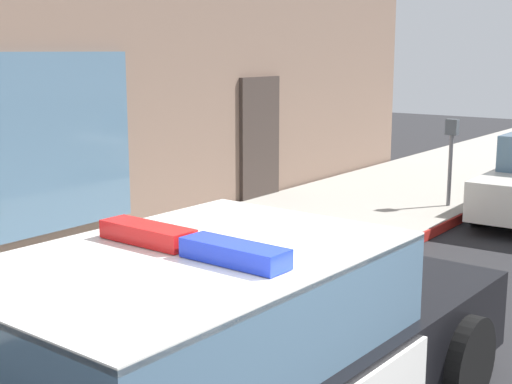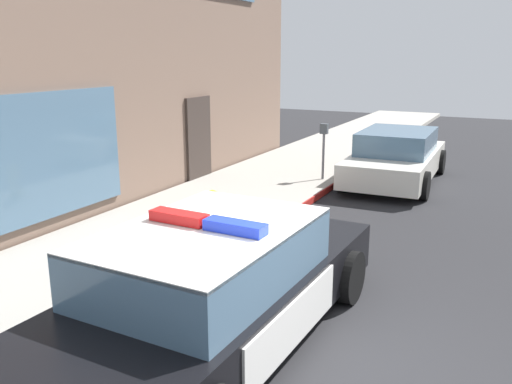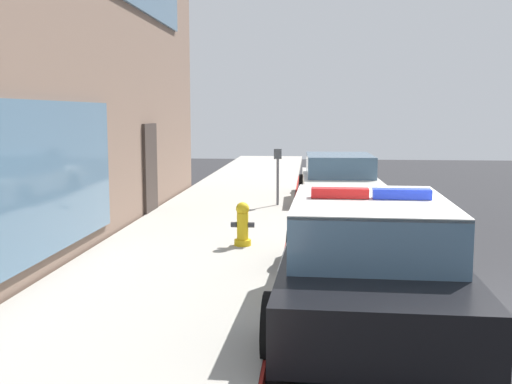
# 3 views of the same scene
# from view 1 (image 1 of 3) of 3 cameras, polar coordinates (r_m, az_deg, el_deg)

# --- Properties ---
(police_cruiser) EXTENTS (4.94, 2.23, 1.49)m
(police_cruiser) POSITION_cam_1_polar(r_m,az_deg,el_deg) (4.48, -3.92, -13.07)
(police_cruiser) COLOR black
(police_cruiser) RESTS_ON ground
(fire_hydrant) EXTENTS (0.34, 0.39, 0.73)m
(fire_hydrant) POSITION_cam_1_polar(r_m,az_deg,el_deg) (7.74, -0.03, -3.95)
(fire_hydrant) COLOR gold
(fire_hydrant) RESTS_ON sidewalk
(parking_meter) EXTENTS (0.12, 0.18, 1.34)m
(parking_meter) POSITION_cam_1_polar(r_m,az_deg,el_deg) (11.43, 15.17, 3.53)
(parking_meter) COLOR slate
(parking_meter) RESTS_ON sidewalk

